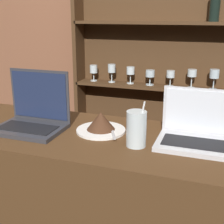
{
  "coord_description": "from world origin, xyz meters",
  "views": [
    {
      "loc": [
        0.43,
        -0.88,
        1.54
      ],
      "look_at": [
        0.02,
        0.29,
        1.14
      ],
      "focal_mm": 50.0,
      "sensor_mm": 36.0,
      "label": 1
    }
  ],
  "objects_px": {
    "laptop_far": "(199,133)",
    "water_glass": "(136,129)",
    "cake_plate": "(101,124)",
    "laptop_near": "(33,115)"
  },
  "relations": [
    {
      "from": "cake_plate",
      "to": "water_glass",
      "type": "bearing_deg",
      "value": -28.15
    },
    {
      "from": "laptop_far",
      "to": "cake_plate",
      "type": "relative_size",
      "value": 1.47
    },
    {
      "from": "laptop_near",
      "to": "cake_plate",
      "type": "bearing_deg",
      "value": 11.0
    },
    {
      "from": "laptop_near",
      "to": "water_glass",
      "type": "bearing_deg",
      "value": -4.78
    },
    {
      "from": "laptop_near",
      "to": "cake_plate",
      "type": "xyz_separation_m",
      "value": [
        0.3,
        0.06,
        -0.02
      ]
    },
    {
      "from": "laptop_near",
      "to": "laptop_far",
      "type": "height_order",
      "value": "laptop_near"
    },
    {
      "from": "cake_plate",
      "to": "water_glass",
      "type": "distance_m",
      "value": 0.21
    },
    {
      "from": "laptop_far",
      "to": "water_glass",
      "type": "relative_size",
      "value": 1.74
    },
    {
      "from": "water_glass",
      "to": "laptop_far",
      "type": "bearing_deg",
      "value": 24.42
    },
    {
      "from": "laptop_far",
      "to": "cake_plate",
      "type": "bearing_deg",
      "value": -179.31
    }
  ]
}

